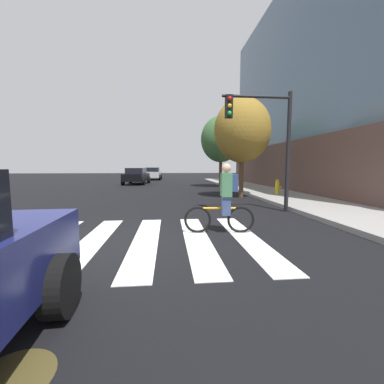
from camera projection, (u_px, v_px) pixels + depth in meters
name	position (u px, v px, depth m)	size (l,w,h in m)	color
ground_plane	(118.00, 242.00, 5.36)	(120.00, 120.00, 0.00)	black
crosswalk_stripes	(119.00, 241.00, 5.36)	(6.20, 4.18, 0.01)	silver
manhole_cover	(10.00, 379.00, 1.88)	(0.64, 0.64, 0.01)	#473D1E
sedan_mid	(136.00, 176.00, 23.17)	(2.34, 4.49, 1.51)	black
sedan_far	(153.00, 173.00, 31.06)	(2.18, 4.47, 1.53)	#B7B7BC
cyclist	(225.00, 199.00, 5.97)	(1.71, 0.38, 1.69)	black
traffic_light_near	(266.00, 131.00, 8.61)	(2.47, 0.28, 4.20)	black
fire_hydrant	(277.00, 187.00, 13.43)	(0.33, 0.22, 0.78)	gold
street_tree_near	(242.00, 131.00, 12.78)	(2.90, 2.90, 5.15)	#4C3823
street_tree_mid	(221.00, 139.00, 19.49)	(3.14, 3.14, 5.58)	#4C3823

